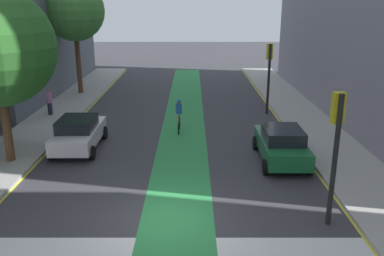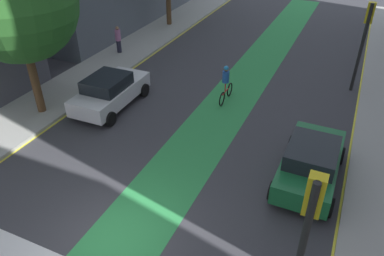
{
  "view_description": "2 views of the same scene",
  "coord_description": "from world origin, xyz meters",
  "px_view_note": "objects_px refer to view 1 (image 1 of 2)",
  "views": [
    {
      "loc": [
        0.81,
        -11.73,
        6.79
      ],
      "look_at": [
        0.78,
        5.29,
        1.45
      ],
      "focal_mm": 38.0,
      "sensor_mm": 36.0,
      "label": 1
    },
    {
      "loc": [
        5.2,
        -5.94,
        8.76
      ],
      "look_at": [
        0.37,
        4.79,
        1.16
      ],
      "focal_mm": 35.23,
      "sensor_mm": 36.0,
      "label": 2
    }
  ],
  "objects_px": {
    "car_green_right_far": "(282,144)",
    "pedestrian_sidewalk_left_a": "(50,101)",
    "traffic_signal_far_right": "(270,65)",
    "cyclist_in_lane": "(180,114)",
    "street_tree_far": "(75,11)",
    "traffic_signal_near_right": "(337,134)",
    "car_white_left_far": "(79,133)"
  },
  "relations": [
    {
      "from": "traffic_signal_near_right",
      "to": "traffic_signal_far_right",
      "type": "height_order",
      "value": "traffic_signal_far_right"
    },
    {
      "from": "traffic_signal_far_right",
      "to": "car_white_left_far",
      "type": "distance_m",
      "value": 12.25
    },
    {
      "from": "traffic_signal_far_right",
      "to": "cyclist_in_lane",
      "type": "bearing_deg",
      "value": -144.44
    },
    {
      "from": "car_white_left_far",
      "to": "pedestrian_sidewalk_left_a",
      "type": "height_order",
      "value": "pedestrian_sidewalk_left_a"
    },
    {
      "from": "car_green_right_far",
      "to": "pedestrian_sidewalk_left_a",
      "type": "bearing_deg",
      "value": 150.09
    },
    {
      "from": "traffic_signal_far_right",
      "to": "car_white_left_far",
      "type": "height_order",
      "value": "traffic_signal_far_right"
    },
    {
      "from": "traffic_signal_far_right",
      "to": "street_tree_far",
      "type": "bearing_deg",
      "value": 157.96
    },
    {
      "from": "traffic_signal_far_right",
      "to": "street_tree_far",
      "type": "height_order",
      "value": "street_tree_far"
    },
    {
      "from": "car_white_left_far",
      "to": "street_tree_far",
      "type": "relative_size",
      "value": 0.52
    },
    {
      "from": "pedestrian_sidewalk_left_a",
      "to": "traffic_signal_far_right",
      "type": "bearing_deg",
      "value": 3.84
    },
    {
      "from": "traffic_signal_near_right",
      "to": "street_tree_far",
      "type": "bearing_deg",
      "value": 124.44
    },
    {
      "from": "cyclist_in_lane",
      "to": "car_green_right_far",
      "type": "bearing_deg",
      "value": -42.62
    },
    {
      "from": "traffic_signal_far_right",
      "to": "car_green_right_far",
      "type": "height_order",
      "value": "traffic_signal_far_right"
    },
    {
      "from": "traffic_signal_far_right",
      "to": "cyclist_in_lane",
      "type": "height_order",
      "value": "traffic_signal_far_right"
    },
    {
      "from": "car_white_left_far",
      "to": "car_green_right_far",
      "type": "height_order",
      "value": "same"
    },
    {
      "from": "traffic_signal_far_right",
      "to": "cyclist_in_lane",
      "type": "distance_m",
      "value": 6.98
    },
    {
      "from": "car_green_right_far",
      "to": "pedestrian_sidewalk_left_a",
      "type": "distance_m",
      "value": 14.52
    },
    {
      "from": "traffic_signal_far_right",
      "to": "car_green_right_far",
      "type": "bearing_deg",
      "value": -95.64
    },
    {
      "from": "traffic_signal_far_right",
      "to": "pedestrian_sidewalk_left_a",
      "type": "bearing_deg",
      "value": -176.16
    },
    {
      "from": "traffic_signal_far_right",
      "to": "cyclist_in_lane",
      "type": "relative_size",
      "value": 2.33
    },
    {
      "from": "cyclist_in_lane",
      "to": "pedestrian_sidewalk_left_a",
      "type": "bearing_deg",
      "value": 159.46
    },
    {
      "from": "street_tree_far",
      "to": "traffic_signal_near_right",
      "type": "bearing_deg",
      "value": -55.56
    },
    {
      "from": "cyclist_in_lane",
      "to": "street_tree_far",
      "type": "bearing_deg",
      "value": 130.02
    },
    {
      "from": "traffic_signal_near_right",
      "to": "cyclist_in_lane",
      "type": "distance_m",
      "value": 10.86
    },
    {
      "from": "car_white_left_far",
      "to": "pedestrian_sidewalk_left_a",
      "type": "relative_size",
      "value": 2.64
    },
    {
      "from": "traffic_signal_far_right",
      "to": "car_green_right_far",
      "type": "xyz_separation_m",
      "value": [
        -0.8,
        -8.14,
        -2.23
      ]
    },
    {
      "from": "car_green_right_far",
      "to": "pedestrian_sidewalk_left_a",
      "type": "xyz_separation_m",
      "value": [
        -12.59,
        7.24,
        0.16
      ]
    },
    {
      "from": "car_green_right_far",
      "to": "cyclist_in_lane",
      "type": "relative_size",
      "value": 2.27
    },
    {
      "from": "traffic_signal_near_right",
      "to": "car_white_left_far",
      "type": "height_order",
      "value": "traffic_signal_near_right"
    },
    {
      "from": "cyclist_in_lane",
      "to": "traffic_signal_near_right",
      "type": "bearing_deg",
      "value": -61.85
    },
    {
      "from": "cyclist_in_lane",
      "to": "street_tree_far",
      "type": "relative_size",
      "value": 0.23
    },
    {
      "from": "pedestrian_sidewalk_left_a",
      "to": "street_tree_far",
      "type": "relative_size",
      "value": 0.2
    }
  ]
}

